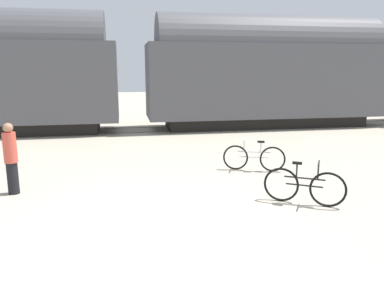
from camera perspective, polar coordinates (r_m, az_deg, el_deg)
The scene contains 7 objects.
ground_plane at distance 7.30m, azimuth -5.93°, elevation -11.96°, with size 80.00×80.00×0.00m, color #B2A893.
freight_train at distance 17.80m, azimuth -9.12°, elevation 11.19°, with size 51.26×2.93×5.41m.
rail_near at distance 17.33m, azimuth -8.76°, elevation 1.76°, with size 63.26×0.07×0.01m, color #4C4238.
rail_far at distance 18.74m, azimuth -8.91°, elevation 2.49°, with size 63.26×0.07×0.01m, color #4C4238.
bicycle_black at distance 8.46m, azimuth 16.71°, elevation -6.17°, with size 1.50×0.96×0.95m.
bicycle_silver at distance 10.85m, azimuth 9.41°, elevation -2.06°, with size 1.67×0.69×0.90m.
person_in_red at distance 9.61m, azimuth -25.88°, elevation -1.95°, with size 0.30×0.30×1.68m.
Camera 1 is at (-0.49, -6.68, 2.90)m, focal length 35.00 mm.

